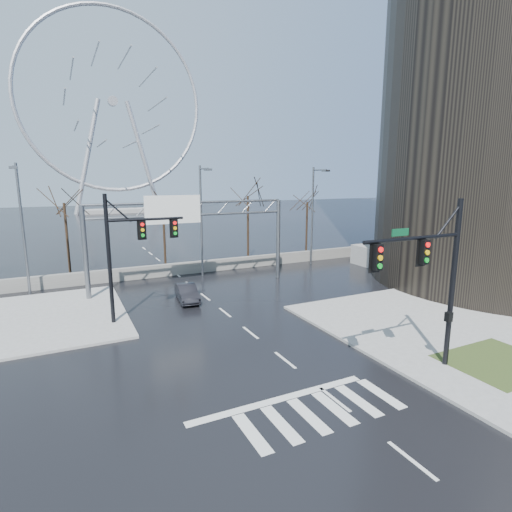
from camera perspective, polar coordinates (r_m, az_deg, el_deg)
ground at (r=20.52m, az=4.18°, el=-14.61°), size 260.00×260.00×0.00m
sidewalk_right_ext at (r=27.87m, az=20.20°, el=-8.08°), size 12.00×10.00×0.15m
sidewalk_far at (r=29.30m, az=-28.23°, el=-7.80°), size 10.00×12.00×0.15m
grass_strip at (r=23.14m, az=31.31°, el=-12.78°), size 5.00×4.00×0.02m
tower_podium at (r=45.96m, az=31.35°, el=-0.47°), size 22.00×18.00×2.00m
barrier_wall at (r=38.05m, az=-11.23°, el=-1.83°), size 52.00×0.50×1.10m
signal_mast_near at (r=19.24m, az=24.08°, el=-1.93°), size 5.52×0.41×8.00m
signal_mast_far at (r=25.45m, az=-17.81°, el=1.37°), size 4.72×0.41×8.00m
sign_gantry at (r=32.39m, az=-9.82°, el=4.32°), size 16.36×0.40×7.60m
streetlight_left at (r=34.29m, az=-30.50°, el=4.51°), size 0.50×2.55×10.00m
streetlight_mid at (r=36.07m, az=-7.69°, el=6.18°), size 0.50×2.55×10.00m
streetlight_right at (r=41.47m, az=8.33°, el=6.78°), size 0.50×2.55×10.00m
tree_left at (r=39.51m, az=-25.66°, el=5.74°), size 3.75×3.75×7.50m
tree_center at (r=41.66m, az=-13.10°, el=5.64°), size 3.25×3.25×6.50m
tree_right at (r=43.60m, az=-1.17°, el=7.52°), size 3.90×3.90×7.80m
tree_far_right at (r=48.01m, az=7.32°, el=6.80°), size 3.40×3.40×6.80m
ferris_wheel at (r=113.17m, az=-19.74°, el=19.17°), size 45.00×6.00×50.91m
car at (r=29.82m, az=-9.83°, el=-5.21°), size 1.70×3.86×1.23m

